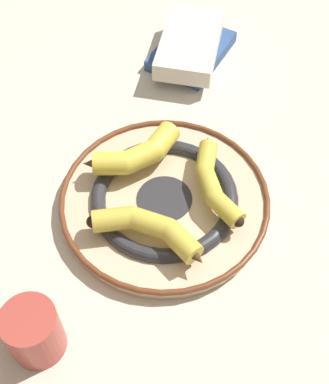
{
  "coord_description": "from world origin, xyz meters",
  "views": [
    {
      "loc": [
        0.38,
        -0.32,
        0.75
      ],
      "look_at": [
        0.02,
        0.03,
        0.04
      ],
      "focal_mm": 50.0,
      "sensor_mm": 36.0,
      "label": 1
    }
  ],
  "objects_px": {
    "book_stack": "(191,46)",
    "coffee_mug": "(31,331)",
    "banana_c": "(150,229)",
    "decorative_bowl": "(165,200)",
    "banana_b": "(213,182)",
    "banana_a": "(136,154)"
  },
  "relations": [
    {
      "from": "banana_b",
      "to": "book_stack",
      "type": "bearing_deg",
      "value": 169.57
    },
    {
      "from": "decorative_bowl",
      "to": "banana_a",
      "type": "relative_size",
      "value": 1.97
    },
    {
      "from": "coffee_mug",
      "to": "banana_b",
      "type": "bearing_deg",
      "value": -113.09
    },
    {
      "from": "coffee_mug",
      "to": "banana_a",
      "type": "bearing_deg",
      "value": -90.61
    },
    {
      "from": "decorative_bowl",
      "to": "book_stack",
      "type": "distance_m",
      "value": 0.38
    },
    {
      "from": "book_stack",
      "to": "banana_c",
      "type": "bearing_deg",
      "value": -168.39
    },
    {
      "from": "banana_a",
      "to": "coffee_mug",
      "type": "height_order",
      "value": "coffee_mug"
    },
    {
      "from": "decorative_bowl",
      "to": "banana_b",
      "type": "height_order",
      "value": "banana_b"
    },
    {
      "from": "banana_b",
      "to": "book_stack",
      "type": "distance_m",
      "value": 0.37
    },
    {
      "from": "banana_b",
      "to": "book_stack",
      "type": "height_order",
      "value": "banana_b"
    },
    {
      "from": "decorative_bowl",
      "to": "banana_c",
      "type": "bearing_deg",
      "value": -59.08
    },
    {
      "from": "decorative_bowl",
      "to": "banana_a",
      "type": "bearing_deg",
      "value": 172.64
    },
    {
      "from": "banana_a",
      "to": "banana_b",
      "type": "distance_m",
      "value": 0.14
    },
    {
      "from": "book_stack",
      "to": "coffee_mug",
      "type": "relative_size",
      "value": 1.9
    },
    {
      "from": "banana_b",
      "to": "banana_c",
      "type": "distance_m",
      "value": 0.14
    },
    {
      "from": "decorative_bowl",
      "to": "book_stack",
      "type": "xyz_separation_m",
      "value": [
        -0.24,
        0.3,
        0.01
      ]
    },
    {
      "from": "banana_b",
      "to": "banana_c",
      "type": "bearing_deg",
      "value": -62.29
    },
    {
      "from": "book_stack",
      "to": "coffee_mug",
      "type": "height_order",
      "value": "coffee_mug"
    },
    {
      "from": "book_stack",
      "to": "coffee_mug",
      "type": "bearing_deg",
      "value": -179.86
    },
    {
      "from": "banana_c",
      "to": "book_stack",
      "type": "height_order",
      "value": "banana_c"
    },
    {
      "from": "banana_a",
      "to": "banana_c",
      "type": "xyz_separation_m",
      "value": [
        0.12,
        -0.08,
        -0.0
      ]
    },
    {
      "from": "decorative_bowl",
      "to": "coffee_mug",
      "type": "distance_m",
      "value": 0.3
    }
  ]
}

